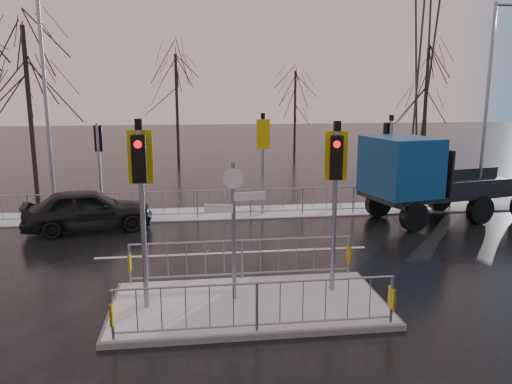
{
  "coord_description": "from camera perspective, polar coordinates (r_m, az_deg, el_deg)",
  "views": [
    {
      "loc": [
        -1.16,
        -10.21,
        4.71
      ],
      "look_at": [
        0.67,
        3.86,
        1.8
      ],
      "focal_mm": 35.0,
      "sensor_mm": 36.0,
      "label": 1
    }
  ],
  "objects": [
    {
      "name": "tree_far_c",
      "position": [
        34.7,
        18.91,
        11.7
      ],
      "size": [
        4.0,
        4.0,
        7.55
      ],
      "color": "black",
      "rests_on": "ground"
    },
    {
      "name": "tree_far_b",
      "position": [
        34.95,
        4.5,
        10.69
      ],
      "size": [
        3.25,
        3.25,
        6.14
      ],
      "color": "black",
      "rests_on": "ground"
    },
    {
      "name": "tree_near_b",
      "position": [
        23.72,
        -24.7,
        11.61
      ],
      "size": [
        4.0,
        4.0,
        7.55
      ],
      "color": "black",
      "rests_on": "ground"
    },
    {
      "name": "ground",
      "position": [
        11.3,
        -0.84,
        -13.04
      ],
      "size": [
        120.0,
        120.0,
        0.0
      ],
      "primitive_type": "plane",
      "color": "black",
      "rests_on": "ground"
    },
    {
      "name": "pylon_wires",
      "position": [
        44.52,
        17.6,
        19.24
      ],
      "size": [
        70.0,
        2.38,
        19.97
      ],
      "color": "#2D3033",
      "rests_on": "ground"
    },
    {
      "name": "tree_far_a",
      "position": [
        32.22,
        -9.08,
        11.65
      ],
      "size": [
        3.75,
        3.75,
        7.08
      ],
      "color": "black",
      "rests_on": "ground"
    },
    {
      "name": "snow_verge",
      "position": [
        19.42,
        -3.75,
        -2.41
      ],
      "size": [
        30.0,
        2.0,
        0.04
      ],
      "primitive_type": "cube",
      "color": "white",
      "rests_on": "ground"
    },
    {
      "name": "flatbed_truck",
      "position": [
        18.93,
        18.42,
        1.68
      ],
      "size": [
        7.05,
        3.83,
        3.1
      ],
      "color": "black",
      "rests_on": "ground"
    },
    {
      "name": "street_lamp_left",
      "position": [
        20.4,
        -22.74,
        10.1
      ],
      "size": [
        1.25,
        0.18,
        8.2
      ],
      "color": "gray",
      "rests_on": "ground"
    },
    {
      "name": "traffic_island",
      "position": [
        11.15,
        -0.91,
        -11.2
      ],
      "size": [
        6.0,
        3.04,
        4.15
      ],
      "color": "slate",
      "rests_on": "ground"
    },
    {
      "name": "far_kerb_fixtures",
      "position": [
        18.72,
        -2.8,
        0.21
      ],
      "size": [
        18.0,
        0.65,
        3.83
      ],
      "color": "gray",
      "rests_on": "ground"
    },
    {
      "name": "street_lamp_right",
      "position": [
        22.09,
        25.07,
        9.69
      ],
      "size": [
        1.25,
        0.18,
        8.0
      ],
      "color": "gray",
      "rests_on": "ground"
    },
    {
      "name": "car_far_lane",
      "position": [
        17.9,
        -18.62,
        -1.9
      ],
      "size": [
        4.5,
        2.52,
        1.45
      ],
      "primitive_type": "imported",
      "rotation": [
        0.0,
        0.0,
        1.77
      ],
      "color": "black",
      "rests_on": "ground"
    },
    {
      "name": "lane_markings",
      "position": [
        11.0,
        -0.64,
        -13.74
      ],
      "size": [
        8.0,
        11.38,
        0.01
      ],
      "color": "silver",
      "rests_on": "ground"
    }
  ]
}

